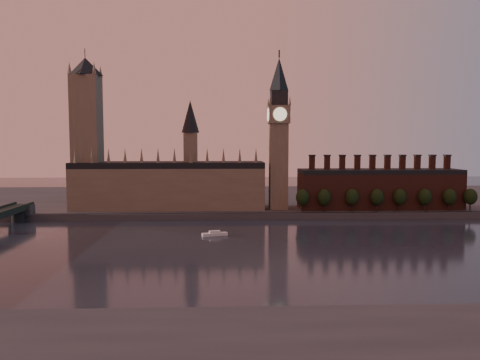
% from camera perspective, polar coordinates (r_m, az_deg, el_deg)
% --- Properties ---
extents(ground, '(900.00, 900.00, 0.00)m').
position_cam_1_polar(ground, '(214.81, 5.51, -8.76)').
color(ground, black).
rests_on(ground, ground).
extents(north_bank, '(900.00, 182.00, 4.00)m').
position_cam_1_polar(north_bank, '(389.05, 2.02, -2.37)').
color(north_bank, '#47484D').
rests_on(north_bank, ground).
extents(palace_of_westminster, '(130.00, 30.30, 74.00)m').
position_cam_1_polar(palace_of_westminster, '(325.19, -8.55, -0.34)').
color(palace_of_westminster, '#7B6B57').
rests_on(palace_of_westminster, north_bank).
extents(victoria_tower, '(24.00, 24.00, 108.00)m').
position_cam_1_polar(victoria_tower, '(334.97, -18.17, 6.04)').
color(victoria_tower, '#7B6B57').
rests_on(victoria_tower, north_bank).
extents(big_ben, '(15.00, 15.00, 107.00)m').
position_cam_1_polar(big_ben, '(319.37, 4.74, 5.93)').
color(big_ben, '#7B6B57').
rests_on(big_ben, north_bank).
extents(chimney_block, '(110.00, 25.00, 37.00)m').
position_cam_1_polar(chimney_block, '(336.49, 16.61, -0.97)').
color(chimney_block, '#53291F').
rests_on(chimney_block, north_bank).
extents(embankment_tree_0, '(8.60, 8.60, 14.88)m').
position_cam_1_polar(embankment_tree_0, '(308.62, 7.63, -2.12)').
color(embankment_tree_0, black).
rests_on(embankment_tree_0, north_bank).
extents(embankment_tree_1, '(8.60, 8.60, 14.88)m').
position_cam_1_polar(embankment_tree_1, '(311.25, 10.22, -2.10)').
color(embankment_tree_1, black).
rests_on(embankment_tree_1, north_bank).
extents(embankment_tree_2, '(8.60, 8.60, 14.88)m').
position_cam_1_polar(embankment_tree_2, '(315.98, 13.50, -2.05)').
color(embankment_tree_2, black).
rests_on(embankment_tree_2, north_bank).
extents(embankment_tree_3, '(8.60, 8.60, 14.88)m').
position_cam_1_polar(embankment_tree_3, '(320.20, 16.35, -2.02)').
color(embankment_tree_3, black).
rests_on(embankment_tree_3, north_bank).
extents(embankment_tree_4, '(8.60, 8.60, 14.88)m').
position_cam_1_polar(embankment_tree_4, '(326.32, 18.89, -1.96)').
color(embankment_tree_4, black).
rests_on(embankment_tree_4, north_bank).
extents(embankment_tree_5, '(8.60, 8.60, 14.88)m').
position_cam_1_polar(embankment_tree_5, '(332.18, 21.60, -1.93)').
color(embankment_tree_5, black).
rests_on(embankment_tree_5, north_bank).
extents(embankment_tree_6, '(8.60, 8.60, 14.88)m').
position_cam_1_polar(embankment_tree_6, '(338.74, 24.17, -1.89)').
color(embankment_tree_6, black).
rests_on(embankment_tree_6, north_bank).
extents(embankment_tree_7, '(8.60, 8.60, 14.88)m').
position_cam_1_polar(embankment_tree_7, '(345.25, 26.28, -1.84)').
color(embankment_tree_7, black).
rests_on(embankment_tree_7, north_bank).
extents(river_boat, '(14.03, 7.05, 2.70)m').
position_cam_1_polar(river_boat, '(250.22, -3.11, -6.57)').
color(river_boat, silver).
rests_on(river_boat, ground).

